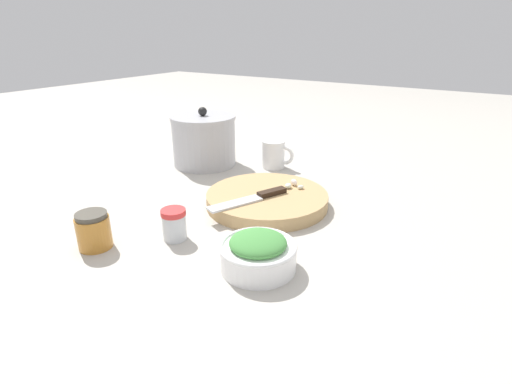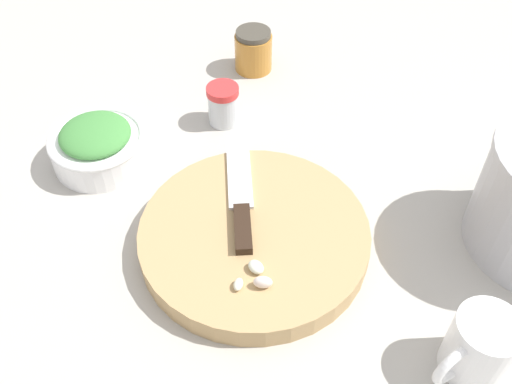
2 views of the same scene
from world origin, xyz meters
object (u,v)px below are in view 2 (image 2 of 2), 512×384
Objects in this scene: chef_knife at (241,199)px; spice_jar at (223,105)px; herb_bowl at (98,145)px; garlic_cloves at (256,277)px; coffee_mug at (478,347)px; cutting_board at (254,237)px; honey_jar at (253,51)px.

spice_jar is (-0.20, 0.07, -0.00)m from chef_knife.
herb_bowl reaches higher than chef_knife.
coffee_mug is at bearing 40.87° from garlic_cloves.
herb_bowl is 1.36× the size of coffee_mug.
cutting_board is 4.00× the size of honey_jar.
spice_jar reaches higher than garlic_cloves.
chef_knife is at bearing 172.49° from cutting_board.
coffee_mug reaches higher than honey_jar.
honey_jar is at bearing 134.83° from spice_jar.
herb_bowl is at bearing -90.19° from spice_jar.
garlic_cloves is 0.26m from coffee_mug.
cutting_board is 0.08m from garlic_cloves.
spice_jar is 0.16m from honey_jar.
cutting_board is at bearing -73.61° from chef_knife.
chef_knife is at bearing 34.77° from herb_bowl.
cutting_board is 0.42m from honey_jar.
coffee_mug is at bearing -4.90° from honey_jar.
chef_knife is 4.06× the size of garlic_cloves.
chef_knife is at bearing -30.09° from honey_jar.
garlic_cloves is at bearing -18.69° from spice_jar.
garlic_cloves is 0.35m from spice_jar.
honey_jar is at bearing 152.98° from garlic_cloves.
garlic_cloves is at bearing 16.77° from herb_bowl.
chef_knife is 0.13m from garlic_cloves.
herb_bowl is (-0.20, -0.14, -0.00)m from chef_knife.
garlic_cloves is at bearing -139.13° from coffee_mug.
cutting_board is at bearing 154.22° from garlic_cloves.
spice_jar is at bearing 95.11° from chef_knife.
honey_jar is at bearing 152.74° from cutting_board.
honey_jar is (-0.44, 0.23, -0.00)m from garlic_cloves.
spice_jar is at bearing 161.31° from garlic_cloves.
honey_jar reaches higher than spice_jar.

